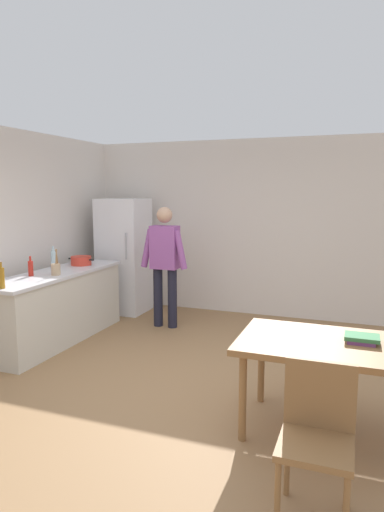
# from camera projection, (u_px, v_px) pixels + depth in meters

# --- Properties ---
(ground_plane) EXTENTS (14.00, 14.00, 0.00)m
(ground_plane) POSITION_uv_depth(u_px,v_px,m) (178.00, 390.00, 4.35)
(ground_plane) COLOR #936D47
(wall_back) EXTENTS (6.40, 0.12, 2.70)m
(wall_back) POSITION_uv_depth(u_px,v_px,m) (251.00, 228.00, 6.94)
(wall_back) COLOR silver
(wall_back) RESTS_ON ground_plane
(kitchen_counter) EXTENTS (0.64, 2.20, 0.90)m
(kitchen_counter) POSITION_uv_depth(u_px,v_px,m) (57.00, 307.00, 5.72)
(kitchen_counter) COLOR beige
(kitchen_counter) RESTS_ON ground_plane
(refrigerator) EXTENTS (0.70, 0.67, 1.80)m
(refrigerator) POSITION_uv_depth(u_px,v_px,m) (124.00, 256.00, 7.11)
(refrigerator) COLOR white
(refrigerator) RESTS_ON ground_plane
(person) EXTENTS (0.70, 0.22, 1.70)m
(person) POSITION_uv_depth(u_px,v_px,m) (165.00, 259.00, 6.26)
(person) COLOR #1E1E2D
(person) RESTS_ON ground_plane
(dining_table) EXTENTS (1.40, 0.90, 0.75)m
(dining_table) POSITION_uv_depth(u_px,v_px,m) (329.00, 351.00, 3.50)
(dining_table) COLOR olive
(dining_table) RESTS_ON ground_plane
(chair) EXTENTS (0.42, 0.42, 0.91)m
(chair) POSITION_uv_depth(u_px,v_px,m) (317.00, 429.00, 2.62)
(chair) COLOR olive
(chair) RESTS_ON ground_plane
(cooking_pot) EXTENTS (0.40, 0.28, 0.12)m
(cooking_pot) POSITION_uv_depth(u_px,v_px,m) (81.00, 261.00, 6.21)
(cooking_pot) COLOR red
(cooking_pot) RESTS_ON kitchen_counter
(utensil_jar) EXTENTS (0.11, 0.11, 0.32)m
(utensil_jar) POSITION_uv_depth(u_px,v_px,m) (56.00, 269.00, 5.45)
(utensil_jar) COLOR tan
(utensil_jar) RESTS_ON kitchen_counter
(bottle_sauce_red) EXTENTS (0.06, 0.06, 0.24)m
(bottle_sauce_red) POSITION_uv_depth(u_px,v_px,m) (31.00, 268.00, 5.39)
(bottle_sauce_red) COLOR #B22319
(bottle_sauce_red) RESTS_ON kitchen_counter
(bottle_water_clear) EXTENTS (0.07, 0.07, 0.30)m
(bottle_water_clear) POSITION_uv_depth(u_px,v_px,m) (54.00, 259.00, 5.90)
(bottle_water_clear) COLOR silver
(bottle_water_clear) RESTS_ON kitchen_counter
(bottle_oil_amber) EXTENTS (0.06, 0.06, 0.28)m
(bottle_oil_amber) POSITION_uv_depth(u_px,v_px,m) (1.00, 278.00, 4.69)
(bottle_oil_amber) COLOR #996619
(bottle_oil_amber) RESTS_ON kitchen_counter
(book_stack) EXTENTS (0.26, 0.19, 0.06)m
(book_stack) POSITION_uv_depth(u_px,v_px,m) (362.00, 339.00, 3.46)
(book_stack) COLOR #753D7F
(book_stack) RESTS_ON dining_table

